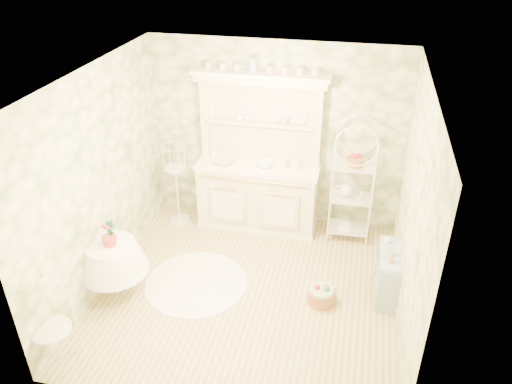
% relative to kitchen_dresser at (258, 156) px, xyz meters
% --- Properties ---
extents(floor, '(3.60, 3.60, 0.00)m').
position_rel_kitchen_dresser_xyz_m(floor, '(0.20, -1.52, -1.15)').
color(floor, tan).
rests_on(floor, ground).
extents(ceiling, '(3.60, 3.60, 0.00)m').
position_rel_kitchen_dresser_xyz_m(ceiling, '(0.20, -1.52, 1.56)').
color(ceiling, white).
rests_on(ceiling, floor).
extents(wall_left, '(3.60, 3.60, 0.00)m').
position_rel_kitchen_dresser_xyz_m(wall_left, '(-1.60, -1.52, 0.21)').
color(wall_left, '#F6E6C3').
rests_on(wall_left, floor).
extents(wall_right, '(3.60, 3.60, 0.00)m').
position_rel_kitchen_dresser_xyz_m(wall_right, '(2.00, -1.52, 0.21)').
color(wall_right, '#F6E6C3').
rests_on(wall_right, floor).
extents(wall_back, '(3.60, 3.60, 0.00)m').
position_rel_kitchen_dresser_xyz_m(wall_back, '(0.20, 0.28, 0.21)').
color(wall_back, '#F6E6C3').
rests_on(wall_back, floor).
extents(wall_front, '(3.60, 3.60, 0.00)m').
position_rel_kitchen_dresser_xyz_m(wall_front, '(0.20, -3.32, 0.21)').
color(wall_front, '#F6E6C3').
rests_on(wall_front, floor).
extents(kitchen_dresser, '(1.87, 0.61, 2.29)m').
position_rel_kitchen_dresser_xyz_m(kitchen_dresser, '(0.00, 0.00, 0.00)').
color(kitchen_dresser, beige).
rests_on(kitchen_dresser, floor).
extents(bakers_rack, '(0.58, 0.42, 1.81)m').
position_rel_kitchen_dresser_xyz_m(bakers_rack, '(1.34, -0.03, -0.24)').
color(bakers_rack, white).
rests_on(bakers_rack, floor).
extents(side_shelf, '(0.31, 0.76, 0.65)m').
position_rel_kitchen_dresser_xyz_m(side_shelf, '(1.87, -1.19, -0.82)').
color(side_shelf, '#99AEC2').
rests_on(side_shelf, floor).
extents(round_table, '(0.86, 0.86, 0.79)m').
position_rel_kitchen_dresser_xyz_m(round_table, '(-1.37, -1.88, -0.75)').
color(round_table, white).
rests_on(round_table, floor).
extents(cafe_chair, '(0.54, 0.54, 0.95)m').
position_rel_kitchen_dresser_xyz_m(cafe_chair, '(-1.48, -3.03, -0.67)').
color(cafe_chair, white).
rests_on(cafe_chair, floor).
extents(birdcage_stand, '(0.37, 0.37, 1.43)m').
position_rel_kitchen_dresser_xyz_m(birdcage_stand, '(-1.18, -0.18, -0.43)').
color(birdcage_stand, white).
rests_on(birdcage_stand, floor).
extents(floor_basket, '(0.44, 0.44, 0.24)m').
position_rel_kitchen_dresser_xyz_m(floor_basket, '(1.12, -1.51, -1.03)').
color(floor_basket, '#A8713F').
rests_on(floor_basket, floor).
extents(lace_rug, '(1.40, 1.40, 0.01)m').
position_rel_kitchen_dresser_xyz_m(lace_rug, '(-0.47, -1.52, -1.14)').
color(lace_rug, white).
rests_on(lace_rug, floor).
extents(bowl_floral, '(0.32, 0.32, 0.07)m').
position_rel_kitchen_dresser_xyz_m(bowl_floral, '(-0.48, -0.07, -0.13)').
color(bowl_floral, white).
rests_on(bowl_floral, kitchen_dresser).
extents(bowl_white, '(0.30, 0.30, 0.08)m').
position_rel_kitchen_dresser_xyz_m(bowl_white, '(0.10, -0.04, -0.13)').
color(bowl_white, white).
rests_on(bowl_white, kitchen_dresser).
extents(cup_left, '(0.14, 0.14, 0.09)m').
position_rel_kitchen_dresser_xyz_m(cup_left, '(-0.31, 0.16, 0.47)').
color(cup_left, white).
rests_on(cup_left, kitchen_dresser).
extents(cup_right, '(0.11, 0.11, 0.09)m').
position_rel_kitchen_dresser_xyz_m(cup_right, '(0.34, 0.16, 0.47)').
color(cup_right, white).
rests_on(cup_right, kitchen_dresser).
extents(potted_geranium, '(0.20, 0.17, 0.32)m').
position_rel_kitchen_dresser_xyz_m(potted_geranium, '(-1.36, -1.84, -0.30)').
color(potted_geranium, '#3F7238').
rests_on(potted_geranium, round_table).
extents(bottle_amber, '(0.06, 0.06, 0.15)m').
position_rel_kitchen_dresser_xyz_m(bottle_amber, '(1.87, -1.37, -0.46)').
color(bottle_amber, tan).
rests_on(bottle_amber, side_shelf).
extents(bottle_blue, '(0.05, 0.05, 0.11)m').
position_rel_kitchen_dresser_xyz_m(bottle_blue, '(1.87, -1.22, -0.49)').
color(bottle_blue, '#87A2C5').
rests_on(bottle_blue, side_shelf).
extents(bottle_glass, '(0.08, 0.08, 0.09)m').
position_rel_kitchen_dresser_xyz_m(bottle_glass, '(1.84, -0.96, -0.50)').
color(bottle_glass, silver).
rests_on(bottle_glass, side_shelf).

